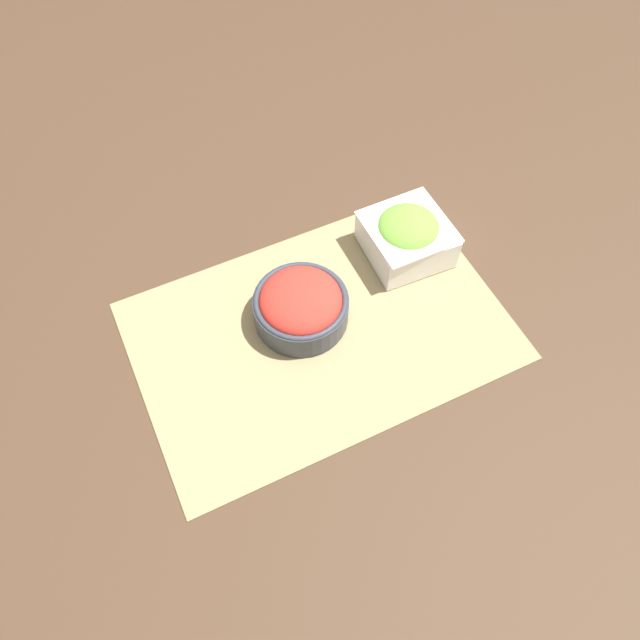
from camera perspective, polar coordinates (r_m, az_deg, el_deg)
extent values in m
plane|color=#422D1E|center=(1.02, 0.00, -1.02)|extent=(3.00, 3.00, 0.00)
cube|color=#937F56|center=(1.02, 0.00, -0.96)|extent=(0.59, 0.40, 0.00)
cylinder|color=#333842|center=(1.01, -1.74, 1.01)|extent=(0.15, 0.15, 0.05)
torus|color=#333842|center=(0.99, -1.78, 1.80)|extent=(0.15, 0.15, 0.01)
ellipsoid|color=red|center=(0.99, -1.78, 1.80)|extent=(0.13, 0.13, 0.05)
cube|color=white|center=(1.10, 7.89, 7.31)|extent=(0.14, 0.14, 0.06)
cube|color=white|center=(1.07, 8.09, 8.43)|extent=(0.14, 0.14, 0.00)
ellipsoid|color=#6BAD38|center=(1.07, 8.08, 8.36)|extent=(0.11, 0.11, 0.04)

